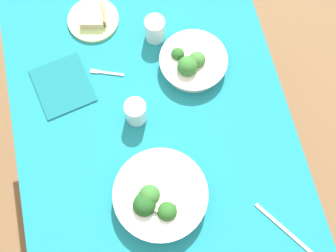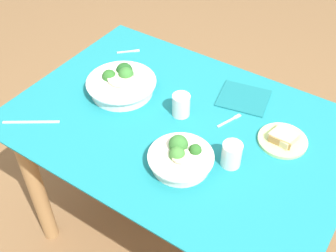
# 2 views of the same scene
# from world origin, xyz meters

# --- Properties ---
(ground_plane) EXTENTS (6.00, 6.00, 0.00)m
(ground_plane) POSITION_xyz_m (0.00, 0.00, 0.00)
(ground_plane) COLOR brown
(dining_table) EXTENTS (1.25, 0.87, 0.77)m
(dining_table) POSITION_xyz_m (0.00, 0.00, 0.63)
(dining_table) COLOR #197A84
(dining_table) RESTS_ON ground_plane
(broccoli_bowl_far) EXTENTS (0.28, 0.28, 0.10)m
(broccoli_bowl_far) POSITION_xyz_m (-0.29, 0.03, 0.80)
(broccoli_bowl_far) COLOR white
(broccoli_bowl_far) RESTS_ON dining_table
(broccoli_bowl_near) EXTENTS (0.22, 0.22, 0.09)m
(broccoli_bowl_near) POSITION_xyz_m (0.11, -0.17, 0.80)
(broccoli_bowl_near) COLOR silver
(broccoli_bowl_near) RESTS_ON dining_table
(bread_side_plate) EXTENTS (0.17, 0.17, 0.04)m
(bread_side_plate) POSITION_xyz_m (0.35, 0.12, 0.78)
(bread_side_plate) COLOR #B7D684
(bread_side_plate) RESTS_ON dining_table
(water_glass_center) EXTENTS (0.07, 0.07, 0.09)m
(water_glass_center) POSITION_xyz_m (-0.02, 0.05, 0.81)
(water_glass_center) COLOR silver
(water_glass_center) RESTS_ON dining_table
(water_glass_side) EXTENTS (0.07, 0.07, 0.09)m
(water_glass_side) POSITION_xyz_m (0.25, -0.07, 0.81)
(water_glass_side) COLOR silver
(water_glass_side) RESTS_ON dining_table
(fork_by_near_bowl) EXTENTS (0.05, 0.11, 0.00)m
(fork_by_near_bowl) POSITION_xyz_m (0.15, 0.11, 0.77)
(fork_by_near_bowl) COLOR #B7B7BC
(fork_by_near_bowl) RESTS_ON dining_table
(table_knife_left) EXTENTS (0.18, 0.13, 0.00)m
(table_knife_left) POSITION_xyz_m (-0.46, -0.30, 0.77)
(table_knife_left) COLOR #B7B7BC
(table_knife_left) RESTS_ON dining_table
(napkin_folded_upper) EXTENTS (0.22, 0.20, 0.01)m
(napkin_folded_upper) POSITION_xyz_m (0.13, 0.26, 0.77)
(napkin_folded_upper) COLOR #156870
(napkin_folded_upper) RESTS_ON dining_table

